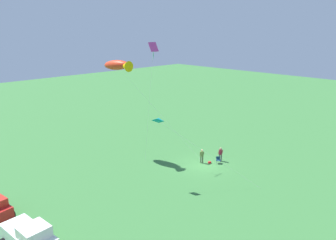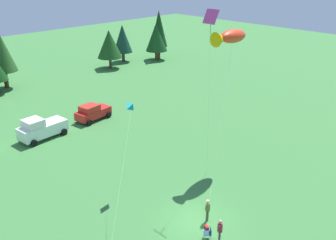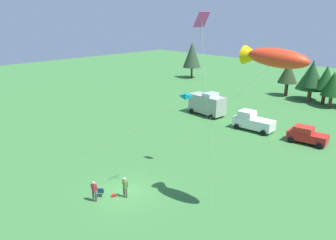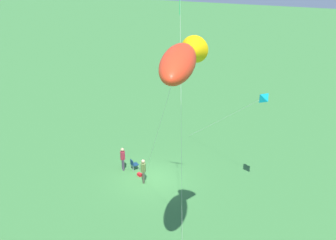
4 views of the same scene
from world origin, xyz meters
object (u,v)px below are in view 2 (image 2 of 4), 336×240
object	(u,v)px
person_spectator	(220,229)
truck_white_pickup	(41,128)
folding_chair	(209,232)
kite_large_fish	(230,37)
kite_diamond_rainbow	(211,21)
backpack_on_grass	(207,227)
car_red_sedan	(92,112)
person_kite_flyer	(208,208)
kite_delta_teal	(133,107)

from	to	relation	value
person_spectator	truck_white_pickup	world-z (taller)	truck_white_pickup
folding_chair	person_spectator	distance (m)	0.93
person_spectator	kite_large_fish	distance (m)	16.03
folding_chair	kite_diamond_rainbow	distance (m)	14.83
backpack_on_grass	car_red_sedan	xyz separation A→B (m)	(5.88, 22.21, 0.84)
folding_chair	kite_diamond_rainbow	size ratio (longest dim) A/B	0.06
backpack_on_grass	kite_large_fish	xyz separation A→B (m)	(9.37, 5.86, 11.23)
person_kite_flyer	person_spectator	bearing A→B (deg)	125.08
truck_white_pickup	car_red_sedan	xyz separation A→B (m)	(6.66, 0.46, -0.15)
folding_chair	truck_white_pickup	bearing A→B (deg)	-46.61
person_kite_flyer	folding_chair	size ratio (longest dim) A/B	2.12
backpack_on_grass	kite_large_fish	size ratio (longest dim) A/B	0.03
person_kite_flyer	car_red_sedan	size ratio (longest dim) A/B	0.40
person_kite_flyer	kite_delta_teal	bearing A→B (deg)	-20.99
person_spectator	folding_chair	bearing A→B (deg)	-19.81
car_red_sedan	kite_diamond_rainbow	distance (m)	21.64
folding_chair	car_red_sedan	bearing A→B (deg)	-62.81
person_kite_flyer	kite_large_fish	bearing A→B (deg)	-83.17
person_spectator	person_kite_flyer	bearing A→B (deg)	-67.90
truck_white_pickup	kite_delta_teal	bearing A→B (deg)	89.85
kite_large_fish	kite_delta_teal	distance (m)	10.33
folding_chair	kite_diamond_rainbow	xyz separation A→B (m)	(5.62, 5.14, 12.72)
person_spectator	kite_diamond_rainbow	bearing A→B (deg)	-80.12
kite_delta_teal	person_spectator	bearing A→B (deg)	-94.49
person_spectator	car_red_sedan	world-z (taller)	car_red_sedan
backpack_on_grass	car_red_sedan	size ratio (longest dim) A/B	0.07
backpack_on_grass	kite_diamond_rainbow	world-z (taller)	kite_diamond_rainbow
kite_diamond_rainbow	backpack_on_grass	bearing A→B (deg)	-138.16
folding_chair	kite_diamond_rainbow	bearing A→B (deg)	-94.32
kite_large_fish	kite_diamond_rainbow	distance (m)	5.05
truck_white_pickup	kite_delta_teal	xyz separation A→B (m)	(1.05, -13.81, 5.80)
person_kite_flyer	folding_chair	distance (m)	2.03
car_red_sedan	kite_diamond_rainbow	world-z (taller)	kite_diamond_rainbow
kite_large_fish	kite_delta_teal	world-z (taller)	kite_large_fish
folding_chair	person_kite_flyer	bearing A→B (deg)	-93.87
kite_diamond_rainbow	kite_delta_teal	xyz separation A→B (m)	(-4.65, 3.55, -6.31)
kite_diamond_rainbow	kite_delta_teal	bearing A→B (deg)	142.64
backpack_on_grass	kite_delta_teal	bearing A→B (deg)	88.04
person_kite_flyer	kite_large_fish	size ratio (longest dim) A/B	0.14
car_red_sedan	kite_delta_teal	distance (m)	16.44
truck_white_pickup	kite_large_fish	world-z (taller)	kite_large_fish
person_kite_flyer	person_spectator	size ratio (longest dim) A/B	1.00
backpack_on_grass	truck_white_pickup	bearing A→B (deg)	92.05
kite_diamond_rainbow	kite_large_fish	bearing A→B (deg)	18.19
folding_chair	kite_delta_teal	bearing A→B (deg)	-53.18
backpack_on_grass	kite_delta_teal	xyz separation A→B (m)	(0.27, 7.95, 6.79)
kite_large_fish	person_spectator	bearing A→B (deg)	-143.31
car_red_sedan	kite_diamond_rainbow	size ratio (longest dim) A/B	0.31
person_kite_flyer	backpack_on_grass	bearing A→B (deg)	104.20
person_spectator	backpack_on_grass	distance (m)	1.79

